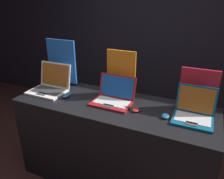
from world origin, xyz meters
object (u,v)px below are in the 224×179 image
promo_stand_front (62,63)px  mouse_front (67,95)px  laptop_middle (113,97)px  mouse_back (165,116)px  promo_stand_back (198,91)px  laptop_back (194,112)px  promo_stand_middle (121,74)px  laptop_front (50,85)px  mouse_middle (136,110)px

promo_stand_front → mouse_front: bearing=-49.8°
mouse_front → promo_stand_front: promo_stand_front is taller
laptop_middle → mouse_back: laptop_middle is taller
promo_stand_back → laptop_back: bearing=-90.0°
promo_stand_middle → laptop_back: bearing=-14.3°
mouse_front → laptop_front: bearing=166.2°
mouse_front → laptop_back: laptop_back is taller
promo_stand_back → mouse_middle: bearing=-151.6°
promo_stand_front → mouse_middle: size_ratio=5.54×
mouse_back → promo_stand_back: promo_stand_back is taller
mouse_front → promo_stand_back: 1.27m
promo_stand_middle → promo_stand_back: promo_stand_middle is taller
laptop_front → promo_stand_back: promo_stand_back is taller
laptop_back → mouse_back: (-0.22, -0.08, -0.05)m
promo_stand_middle → promo_stand_back: bearing=-0.3°
mouse_middle → laptop_middle: bearing=162.6°
promo_stand_front → laptop_back: 1.51m
laptop_back → mouse_back: size_ratio=3.51×
laptop_front → laptop_back: laptop_front is taller
laptop_front → laptop_back: 1.49m
mouse_middle → promo_stand_back: (0.49, 0.26, 0.17)m
mouse_front → laptop_middle: laptop_middle is taller
laptop_back → mouse_back: laptop_back is taller
laptop_front → mouse_middle: (1.00, -0.05, -0.05)m
mouse_middle → promo_stand_middle: (-0.26, 0.27, 0.21)m
laptop_front → laptop_middle: 0.74m
laptop_middle → laptop_back: laptop_back is taller
mouse_middle → mouse_back: bearing=-0.7°
mouse_front → promo_stand_front: bearing=130.2°
laptop_front → mouse_middle: laptop_front is taller
laptop_back → promo_stand_middle: bearing=165.7°
laptop_front → promo_stand_back: 1.51m
mouse_middle → laptop_back: size_ratio=0.29×
promo_stand_front → promo_stand_middle: 0.74m
promo_stand_front → mouse_middle: (1.00, -0.29, -0.23)m
promo_stand_middle → mouse_back: size_ratio=5.14×
mouse_middle → promo_stand_middle: size_ratio=0.20×
promo_stand_front → mouse_back: bearing=-13.0°
mouse_front → mouse_back: bearing=0.4°
laptop_front → promo_stand_front: promo_stand_front is taller
promo_stand_back → promo_stand_front: bearing=179.0°
mouse_front → laptop_back: 1.24m
laptop_front → mouse_front: 0.26m
promo_stand_middle → promo_stand_back: size_ratio=1.22×
laptop_middle → mouse_middle: bearing=-17.4°
laptop_back → promo_stand_front: bearing=171.9°
promo_stand_front → mouse_middle: bearing=-16.2°
laptop_front → mouse_back: size_ratio=4.19×
laptop_front → mouse_middle: 1.00m
laptop_front → promo_stand_back: bearing=8.1°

